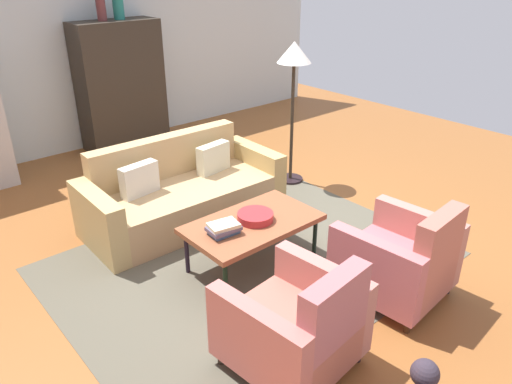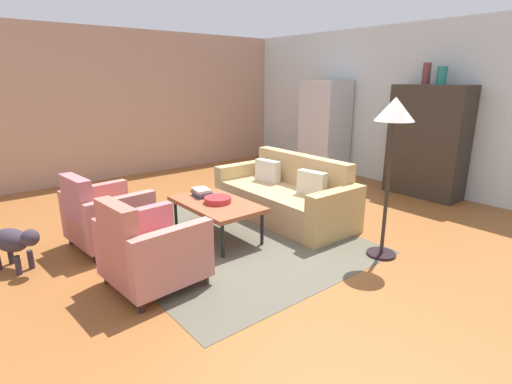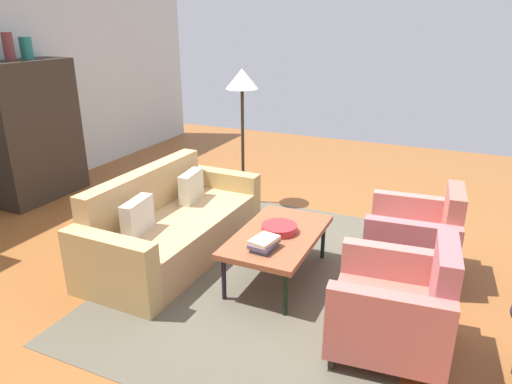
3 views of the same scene
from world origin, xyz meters
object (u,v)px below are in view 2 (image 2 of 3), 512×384
object	(u,v)px
book_stack	(202,192)
cabinet	(428,142)
armchair_left	(103,218)
fruit_bowl	(218,200)
floor_lamp	(394,125)
armchair_right	(148,253)
dog	(14,241)
vase_round	(442,76)
vase_tall	(427,74)
couch	(287,197)
coffee_table	(216,205)
refrigerator	(325,128)

from	to	relation	value
book_stack	cabinet	world-z (taller)	cabinet
armchair_left	book_stack	distance (m)	1.20
fruit_bowl	cabinet	world-z (taller)	cabinet
floor_lamp	armchair_left	bearing A→B (deg)	-133.71
armchair_right	fruit_bowl	distance (m)	1.31
fruit_bowl	dog	xyz separation A→B (m)	(-0.60, -2.08, -0.17)
fruit_bowl	book_stack	size ratio (longest dim) A/B	1.15
fruit_bowl	vase_round	bearing A→B (deg)	78.94
dog	vase_tall	bearing A→B (deg)	50.41
book_stack	dog	size ratio (longest dim) A/B	0.44
fruit_bowl	vase_tall	size ratio (longest dim) A/B	0.98
book_stack	couch	bearing A→B (deg)	74.63
armchair_right	cabinet	world-z (taller)	cabinet
couch	coffee_table	world-z (taller)	couch
couch	armchair_right	bearing A→B (deg)	105.49
armchair_right	fruit_bowl	size ratio (longest dim) A/B	2.71
armchair_right	floor_lamp	xyz separation A→B (m)	(0.99, 2.29, 1.10)
cabinet	refrigerator	world-z (taller)	refrigerator
couch	refrigerator	bearing A→B (deg)	-57.71
cabinet	vase_round	world-z (taller)	vase_round
fruit_bowl	floor_lamp	bearing A→B (deg)	35.72
armchair_left	vase_tall	xyz separation A→B (m)	(1.10, 4.86, 1.62)
floor_lamp	cabinet	bearing A→B (deg)	110.08
floor_lamp	coffee_table	bearing A→B (deg)	-144.85
armchair_right	floor_lamp	bearing A→B (deg)	62.08
cabinet	vase_tall	world-z (taller)	vase_tall
armchair_right	couch	bearing A→B (deg)	99.85
armchair_left	cabinet	world-z (taller)	cabinet
couch	armchair_right	world-z (taller)	armchair_right
book_stack	refrigerator	world-z (taller)	refrigerator
couch	armchair_right	distance (m)	2.43
coffee_table	floor_lamp	bearing A→B (deg)	35.15
armchair_right	dog	world-z (taller)	armchair_right
coffee_table	vase_round	size ratio (longest dim) A/B	4.43
coffee_table	refrigerator	size ratio (longest dim) A/B	0.65
coffee_table	book_stack	xyz separation A→B (m)	(-0.33, -0.00, 0.09)
armchair_left	coffee_table	bearing A→B (deg)	57.54
book_stack	cabinet	distance (m)	3.85
coffee_table	cabinet	world-z (taller)	cabinet
vase_tall	refrigerator	size ratio (longest dim) A/B	0.18
couch	refrigerator	distance (m)	2.88
vase_tall	refrigerator	bearing A→B (deg)	-177.08
coffee_table	vase_tall	world-z (taller)	vase_tall
fruit_bowl	vase_round	distance (m)	4.03
coffee_table	fruit_bowl	distance (m)	0.08
armchair_right	floor_lamp	world-z (taller)	floor_lamp
book_stack	floor_lamp	distance (m)	2.42
coffee_table	armchair_left	world-z (taller)	armchair_left
fruit_bowl	floor_lamp	distance (m)	2.15
armchair_right	dog	distance (m)	1.48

